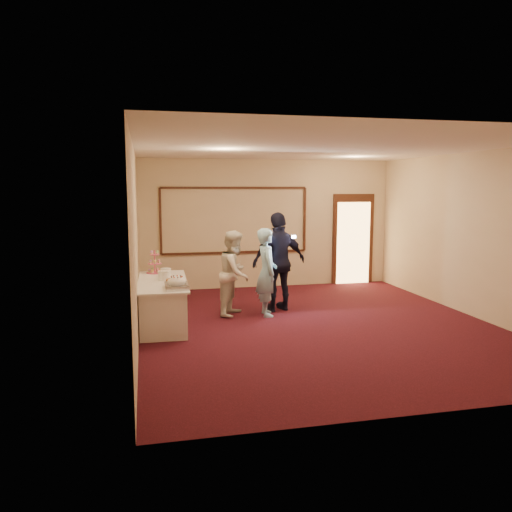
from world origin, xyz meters
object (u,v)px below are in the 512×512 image
at_px(woman, 235,273).
at_px(guest, 279,262).
at_px(buffet_table, 163,303).
at_px(man, 267,272).
at_px(plate_stack_a, 164,276).
at_px(pavlova_tray, 177,283).
at_px(cupcake_stand, 155,264).
at_px(tart, 174,281).
at_px(plate_stack_b, 166,273).

bearing_deg(woman, guest, -52.30).
bearing_deg(buffet_table, man, 6.63).
height_order(buffet_table, woman, woman).
bearing_deg(man, plate_stack_a, 98.07).
xyz_separation_m(pavlova_tray, cupcake_stand, (-0.30, 1.54, 0.09)).
bearing_deg(cupcake_stand, pavlova_tray, -78.88).
bearing_deg(buffet_table, pavlova_tray, -74.30).
bearing_deg(guest, man, 30.66).
relative_size(pavlova_tray, woman, 0.34).
bearing_deg(man, tart, 107.25).
height_order(pavlova_tray, cupcake_stand, cupcake_stand).
bearing_deg(plate_stack_b, man, -3.54).
relative_size(buffet_table, plate_stack_a, 10.97).
bearing_deg(cupcake_stand, plate_stack_a, -80.68).
relative_size(plate_stack_a, plate_stack_b, 1.02).
bearing_deg(man, woman, 74.89).
xyz_separation_m(pavlova_tray, plate_stack_a, (-0.17, 0.75, 0.00)).
xyz_separation_m(buffet_table, tart, (0.18, -0.23, 0.41)).
bearing_deg(woman, plate_stack_a, 134.14).
distance_m(man, guest, 0.47).
xyz_separation_m(buffet_table, pavlova_tray, (0.20, -0.71, 0.46)).
relative_size(pavlova_tray, cupcake_stand, 1.12).
relative_size(cupcake_stand, man, 0.29).
bearing_deg(pavlova_tray, plate_stack_a, 103.01).
relative_size(buffet_table, tart, 7.00).
distance_m(cupcake_stand, guest, 2.34).
relative_size(tart, man, 0.19).
distance_m(tart, man, 1.78).
height_order(tart, woman, woman).
bearing_deg(buffet_table, woman, 16.64).
relative_size(cupcake_stand, plate_stack_a, 2.40).
height_order(cupcake_stand, guest, guest).
height_order(pavlova_tray, guest, guest).
xyz_separation_m(buffet_table, guest, (2.22, 0.54, 0.56)).
bearing_deg(buffet_table, plate_stack_a, 53.56).
distance_m(buffet_table, tart, 0.51).
relative_size(pavlova_tray, man, 0.33).
height_order(buffet_table, pavlova_tray, pavlova_tray).
bearing_deg(tart, pavlova_tray, -87.99).
bearing_deg(tart, man, 14.79).
xyz_separation_m(man, woman, (-0.56, 0.18, -0.03)).
xyz_separation_m(cupcake_stand, plate_stack_a, (0.13, -0.79, -0.09)).
height_order(cupcake_stand, plate_stack_a, cupcake_stand).
height_order(cupcake_stand, plate_stack_b, cupcake_stand).
relative_size(plate_stack_b, guest, 0.10).
xyz_separation_m(tart, guest, (2.04, 0.77, 0.15)).
relative_size(cupcake_stand, plate_stack_b, 2.44).
distance_m(buffet_table, guest, 2.35).
distance_m(buffet_table, woman, 1.45).
bearing_deg(guest, plate_stack_b, -8.78).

